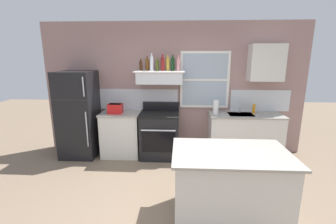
{
  "coord_description": "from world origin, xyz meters",
  "views": [
    {
      "loc": [
        0.16,
        -2.62,
        2.02
      ],
      "look_at": [
        -0.05,
        1.2,
        1.1
      ],
      "focal_mm": 24.85,
      "sensor_mm": 36.0,
      "label": 1
    }
  ],
  "objects_px": {
    "bottle_clear_tall": "(152,63)",
    "bottle_dark_green_wine": "(173,64)",
    "bottle_red_label_wine": "(163,64)",
    "bottle_brown_stout": "(141,66)",
    "bottle_champagne_gold_foil": "(168,64)",
    "paper_towel_roll": "(216,107)",
    "refrigerator": "(79,115)",
    "bottle_rose_pink": "(178,64)",
    "toaster": "(115,108)",
    "kitchen_island": "(229,186)",
    "stove_range": "(160,135)",
    "bottle_olive_oil_square": "(157,65)",
    "bottle_amber_wine": "(147,65)",
    "dish_soap_bottle": "(254,109)"
  },
  "relations": [
    {
      "from": "bottle_clear_tall",
      "to": "bottle_dark_green_wine",
      "type": "relative_size",
      "value": 1.12
    },
    {
      "from": "bottle_red_label_wine",
      "to": "bottle_brown_stout",
      "type": "bearing_deg",
      "value": 176.8
    },
    {
      "from": "bottle_champagne_gold_foil",
      "to": "paper_towel_roll",
      "type": "distance_m",
      "value": 1.27
    },
    {
      "from": "refrigerator",
      "to": "paper_towel_roll",
      "type": "relative_size",
      "value": 6.44
    },
    {
      "from": "bottle_rose_pink",
      "to": "toaster",
      "type": "bearing_deg",
      "value": -174.7
    },
    {
      "from": "paper_towel_roll",
      "to": "kitchen_island",
      "type": "distance_m",
      "value": 1.99
    },
    {
      "from": "bottle_dark_green_wine",
      "to": "bottle_brown_stout",
      "type": "bearing_deg",
      "value": -176.03
    },
    {
      "from": "stove_range",
      "to": "bottle_champagne_gold_foil",
      "type": "distance_m",
      "value": 1.42
    },
    {
      "from": "bottle_olive_oil_square",
      "to": "bottle_dark_green_wine",
      "type": "relative_size",
      "value": 0.81
    },
    {
      "from": "stove_range",
      "to": "bottle_red_label_wine",
      "type": "xyz_separation_m",
      "value": [
        0.06,
        0.05,
        1.41
      ]
    },
    {
      "from": "bottle_amber_wine",
      "to": "kitchen_island",
      "type": "bearing_deg",
      "value": -57.58
    },
    {
      "from": "bottle_olive_oil_square",
      "to": "bottle_champagne_gold_foil",
      "type": "bearing_deg",
      "value": -0.99
    },
    {
      "from": "bottle_brown_stout",
      "to": "bottle_clear_tall",
      "type": "xyz_separation_m",
      "value": [
        0.21,
        -0.01,
        0.05
      ]
    },
    {
      "from": "bottle_dark_green_wine",
      "to": "bottle_rose_pink",
      "type": "height_order",
      "value": "bottle_dark_green_wine"
    },
    {
      "from": "stove_range",
      "to": "bottle_rose_pink",
      "type": "bearing_deg",
      "value": 12.73
    },
    {
      "from": "bottle_champagne_gold_foil",
      "to": "stove_range",
      "type": "bearing_deg",
      "value": -142.53
    },
    {
      "from": "bottle_dark_green_wine",
      "to": "paper_towel_roll",
      "type": "bearing_deg",
      "value": -5.56
    },
    {
      "from": "bottle_dark_green_wine",
      "to": "bottle_clear_tall",
      "type": "bearing_deg",
      "value": -172.58
    },
    {
      "from": "stove_range",
      "to": "bottle_red_label_wine",
      "type": "bearing_deg",
      "value": 42.23
    },
    {
      "from": "bottle_amber_wine",
      "to": "paper_towel_roll",
      "type": "height_order",
      "value": "bottle_amber_wine"
    },
    {
      "from": "bottle_dark_green_wine",
      "to": "stove_range",
      "type": "bearing_deg",
      "value": -154.68
    },
    {
      "from": "bottle_olive_oil_square",
      "to": "paper_towel_roll",
      "type": "relative_size",
      "value": 0.91
    },
    {
      "from": "bottle_red_label_wine",
      "to": "kitchen_island",
      "type": "xyz_separation_m",
      "value": [
        0.96,
        -1.91,
        -1.42
      ]
    },
    {
      "from": "refrigerator",
      "to": "bottle_brown_stout",
      "type": "height_order",
      "value": "bottle_brown_stout"
    },
    {
      "from": "refrigerator",
      "to": "bottle_amber_wine",
      "type": "distance_m",
      "value": 1.72
    },
    {
      "from": "bottle_brown_stout",
      "to": "bottle_rose_pink",
      "type": "bearing_deg",
      "value": 0.32
    },
    {
      "from": "bottle_red_label_wine",
      "to": "bottle_rose_pink",
      "type": "distance_m",
      "value": 0.3
    },
    {
      "from": "bottle_champagne_gold_foil",
      "to": "bottle_brown_stout",
      "type": "bearing_deg",
      "value": -175.8
    },
    {
      "from": "bottle_brown_stout",
      "to": "bottle_red_label_wine",
      "type": "relative_size",
      "value": 0.72
    },
    {
      "from": "toaster",
      "to": "bottle_amber_wine",
      "type": "distance_m",
      "value": 1.08
    },
    {
      "from": "bottle_red_label_wine",
      "to": "dish_soap_bottle",
      "type": "bearing_deg",
      "value": 2.64
    },
    {
      "from": "bottle_red_label_wine",
      "to": "toaster",
      "type": "bearing_deg",
      "value": -174.69
    },
    {
      "from": "bottle_champagne_gold_foil",
      "to": "bottle_rose_pink",
      "type": "bearing_deg",
      "value": -9.19
    },
    {
      "from": "stove_range",
      "to": "paper_towel_roll",
      "type": "relative_size",
      "value": 4.04
    },
    {
      "from": "bottle_red_label_wine",
      "to": "bottle_champagne_gold_foil",
      "type": "bearing_deg",
      "value": 34.04
    },
    {
      "from": "stove_range",
      "to": "bottle_olive_oil_square",
      "type": "relative_size",
      "value": 4.42
    },
    {
      "from": "bottle_clear_tall",
      "to": "bottle_rose_pink",
      "type": "distance_m",
      "value": 0.52
    },
    {
      "from": "kitchen_island",
      "to": "paper_towel_roll",
      "type": "bearing_deg",
      "value": 87.41
    },
    {
      "from": "refrigerator",
      "to": "paper_towel_roll",
      "type": "xyz_separation_m",
      "value": [
        2.76,
        0.06,
        0.18
      ]
    },
    {
      "from": "bottle_rose_pink",
      "to": "stove_range",
      "type": "bearing_deg",
      "value": -167.27
    },
    {
      "from": "bottle_rose_pink",
      "to": "dish_soap_bottle",
      "type": "xyz_separation_m",
      "value": [
        1.52,
        0.06,
        -0.87
      ]
    },
    {
      "from": "toaster",
      "to": "bottle_amber_wine",
      "type": "relative_size",
      "value": 1.09
    },
    {
      "from": "bottle_champagne_gold_foil",
      "to": "dish_soap_bottle",
      "type": "bearing_deg",
      "value": 0.73
    },
    {
      "from": "refrigerator",
      "to": "dish_soap_bottle",
      "type": "relative_size",
      "value": 9.66
    },
    {
      "from": "stove_range",
      "to": "bottle_dark_green_wine",
      "type": "distance_m",
      "value": 1.44
    },
    {
      "from": "refrigerator",
      "to": "bottle_champagne_gold_foil",
      "type": "xyz_separation_m",
      "value": [
        1.8,
        0.14,
        1.0
      ]
    },
    {
      "from": "bottle_olive_oil_square",
      "to": "bottle_rose_pink",
      "type": "distance_m",
      "value": 0.41
    },
    {
      "from": "bottle_amber_wine",
      "to": "bottle_champagne_gold_foil",
      "type": "xyz_separation_m",
      "value": [
        0.4,
        -0.03,
        0.01
      ]
    },
    {
      "from": "bottle_red_label_wine",
      "to": "bottle_champagne_gold_foil",
      "type": "distance_m",
      "value": 0.11
    },
    {
      "from": "kitchen_island",
      "to": "bottle_amber_wine",
      "type": "bearing_deg",
      "value": 122.42
    }
  ]
}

